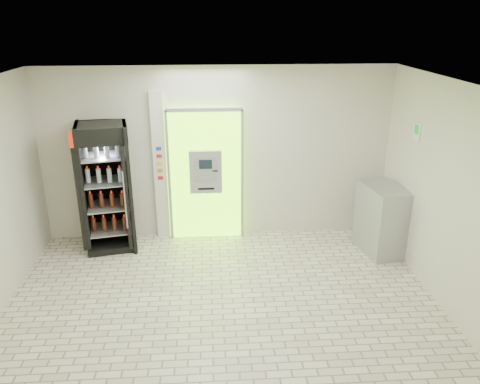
{
  "coord_description": "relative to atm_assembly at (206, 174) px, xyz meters",
  "views": [
    {
      "loc": [
        -0.13,
        -5.27,
        3.77
      ],
      "look_at": [
        0.31,
        1.2,
        1.29
      ],
      "focal_mm": 35.0,
      "sensor_mm": 36.0,
      "label": 1
    }
  ],
  "objects": [
    {
      "name": "room_shell",
      "position": [
        0.2,
        -2.41,
        0.67
      ],
      "size": [
        6.0,
        6.0,
        6.0
      ],
      "color": "silver",
      "rests_on": "ground"
    },
    {
      "name": "steel_cabinet",
      "position": [
        2.9,
        -0.79,
        -0.59
      ],
      "size": [
        0.73,
        0.95,
        1.16
      ],
      "rotation": [
        0.0,
        0.0,
        0.17
      ],
      "color": "#9EA1A5",
      "rests_on": "ground"
    },
    {
      "name": "exit_sign",
      "position": [
        3.19,
        -1.01,
        0.95
      ],
      "size": [
        0.02,
        0.22,
        0.26
      ],
      "color": "white",
      "rests_on": "room_shell"
    },
    {
      "name": "atm_assembly",
      "position": [
        0.0,
        0.0,
        0.0
      ],
      "size": [
        1.3,
        0.24,
        2.33
      ],
      "color": "#80EE13",
      "rests_on": "ground"
    },
    {
      "name": "ground",
      "position": [
        0.2,
        -2.41,
        -1.17
      ],
      "size": [
        6.0,
        6.0,
        0.0
      ],
      "primitive_type": "plane",
      "color": "beige",
      "rests_on": "ground"
    },
    {
      "name": "pillar",
      "position": [
        -0.78,
        0.04,
        0.13
      ],
      "size": [
        0.22,
        0.11,
        2.6
      ],
      "color": "silver",
      "rests_on": "ground"
    },
    {
      "name": "beverage_cooler",
      "position": [
        -1.64,
        -0.27,
        -0.14
      ],
      "size": [
        0.93,
        0.89,
        2.15
      ],
      "rotation": [
        0.0,
        0.0,
        0.2
      ],
      "color": "black",
      "rests_on": "ground"
    }
  ]
}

